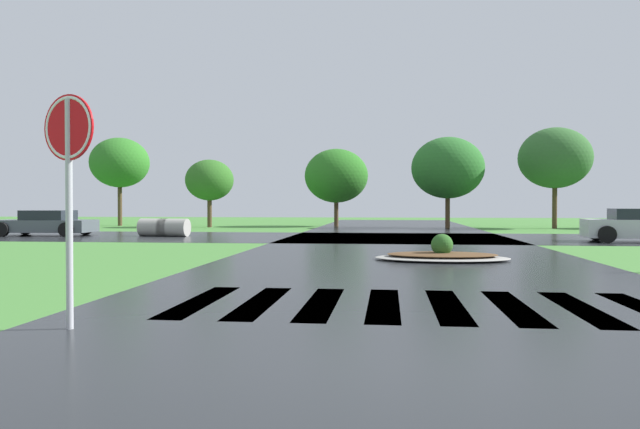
{
  "coord_description": "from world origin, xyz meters",
  "views": [
    {
      "loc": [
        -0.38,
        -4.92,
        1.44
      ],
      "look_at": [
        -2.4,
        12.87,
        1.13
      ],
      "focal_mm": 33.89,
      "sensor_mm": 36.0,
      "label": 1
    }
  ],
  "objects_px": {
    "median_island": "(442,255)",
    "drainage_pipe_stack": "(164,227)",
    "car_dark_suv": "(46,224)",
    "stop_sign": "(69,155)",
    "car_blue_compact": "(639,226)"
  },
  "relations": [
    {
      "from": "car_blue_compact",
      "to": "median_island",
      "type": "bearing_deg",
      "value": -127.74
    },
    {
      "from": "median_island",
      "to": "car_blue_compact",
      "type": "bearing_deg",
      "value": 46.02
    },
    {
      "from": "car_blue_compact",
      "to": "drainage_pipe_stack",
      "type": "xyz_separation_m",
      "value": [
        -19.4,
        1.91,
        -0.2
      ]
    },
    {
      "from": "car_blue_compact",
      "to": "drainage_pipe_stack",
      "type": "height_order",
      "value": "car_blue_compact"
    },
    {
      "from": "median_island",
      "to": "drainage_pipe_stack",
      "type": "height_order",
      "value": "drainage_pipe_stack"
    },
    {
      "from": "median_island",
      "to": "car_dark_suv",
      "type": "relative_size",
      "value": 0.78
    },
    {
      "from": "stop_sign",
      "to": "car_blue_compact",
      "type": "height_order",
      "value": "stop_sign"
    },
    {
      "from": "median_island",
      "to": "drainage_pipe_stack",
      "type": "xyz_separation_m",
      "value": [
        -11.34,
        10.26,
        0.27
      ]
    },
    {
      "from": "stop_sign",
      "to": "median_island",
      "type": "relative_size",
      "value": 0.79
    },
    {
      "from": "car_dark_suv",
      "to": "median_island",
      "type": "bearing_deg",
      "value": 145.77
    },
    {
      "from": "drainage_pipe_stack",
      "to": "car_dark_suv",
      "type": "bearing_deg",
      "value": -179.31
    },
    {
      "from": "car_dark_suv",
      "to": "drainage_pipe_stack",
      "type": "distance_m",
      "value": 5.57
    },
    {
      "from": "stop_sign",
      "to": "drainage_pipe_stack",
      "type": "xyz_separation_m",
      "value": [
        -6.33,
        19.42,
        -1.61
      ]
    },
    {
      "from": "stop_sign",
      "to": "car_dark_suv",
      "type": "bearing_deg",
      "value": 140.5
    },
    {
      "from": "stop_sign",
      "to": "car_dark_suv",
      "type": "xyz_separation_m",
      "value": [
        -11.9,
        19.35,
        -1.46
      ]
    }
  ]
}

